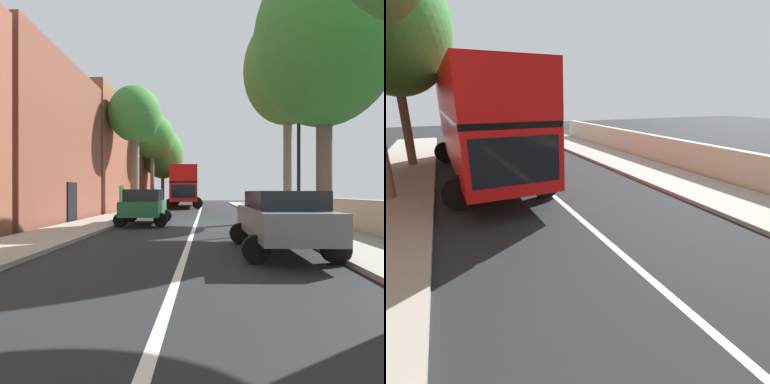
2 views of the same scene
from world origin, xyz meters
TOP-DOWN VIEW (x-y plane):
  - double_decker_bus at (-1.70, 16.92)m, footprint 3.81×10.76m
  - street_tree_left_0 at (-4.55, 20.10)m, footprint 4.85×4.85m

SIDE VIEW (x-z plane):
  - double_decker_bus at x=-1.70m, z-range 0.32..4.38m
  - street_tree_left_0 at x=-4.55m, z-range 1.60..10.41m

